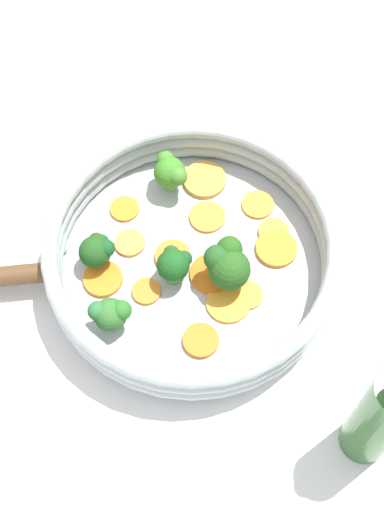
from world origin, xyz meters
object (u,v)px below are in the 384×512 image
Objects in this scene: carrot_slice_0 at (247,295)px; carrot_slice_6 at (173,256)px; broccoli_floret_4 at (170,172)px; broccoli_floret_1 at (174,264)px; carrot_slice_1 at (201,340)px; oil_bottle at (382,416)px; carrot_slice_9 at (125,209)px; carrot_slice_3 at (210,277)px; carrot_slice_11 at (207,217)px; carrot_slice_12 at (276,249)px; broccoli_floret_0 at (110,314)px; carrot_slice_7 at (228,303)px; carrot_slice_10 at (205,180)px; broccoli_floret_3 at (229,263)px; carrot_slice_8 at (130,243)px; carrot_slice_2 at (146,291)px; carrot_slice_5 at (258,205)px; carrot_slice_13 at (103,279)px; carrot_slice_4 at (274,232)px; skillet at (192,267)px; broccoli_floret_2 at (97,250)px.

carrot_slice_6 is (0.09, 0.01, 0.00)m from carrot_slice_0.
broccoli_floret_1 is at bearing 126.42° from broccoli_floret_4.
oil_bottle is at bearing -177.34° from carrot_slice_1.
carrot_slice_3 is at bearing 171.82° from carrot_slice_9.
carrot_slice_11 is at bearing -152.56° from carrot_slice_9.
carrot_slice_12 is 1.04× the size of broccoli_floret_0.
carrot_slice_7 is 0.95× the size of carrot_slice_10.
broccoli_floret_3 is (0.02, -0.07, 0.03)m from carrot_slice_1.
carrot_slice_8 is 1.02× the size of carrot_slice_9.
carrot_slice_2 is 0.16m from carrot_slice_5.
carrot_slice_7 is at bearing 135.13° from carrot_slice_11.
carrot_slice_1 is 0.19m from carrot_slice_10.
carrot_slice_1 is 0.79× the size of broccoli_floret_1.
broccoli_floret_1 reaches higher than carrot_slice_1.
carrot_slice_8 is at bearing 7.41° from carrot_slice_0.
carrot_slice_10 is at bearing -39.49° from carrot_slice_0.
carrot_slice_13 is (0.02, 0.16, -0.00)m from carrot_slice_10.
carrot_slice_13 is at bearing 35.31° from carrot_slice_3.
carrot_slice_13 is at bearing 22.26° from carrot_slice_7.
carrot_slice_6 is 0.27m from oil_bottle.
broccoli_floret_1 is (-0.01, 0.02, 0.02)m from carrot_slice_6.
carrot_slice_8 and carrot_slice_11 have the same top height.
carrot_slice_3 is 1.05× the size of carrot_slice_12.
carrot_slice_7 is at bearing 57.52° from carrot_slice_0.
carrot_slice_5 is (0.03, -0.02, -0.00)m from carrot_slice_4.
carrot_slice_1 is 0.77× the size of broccoli_floret_4.
carrot_slice_5 is 0.93× the size of carrot_slice_6.
carrot_slice_13 reaches higher than skillet.
broccoli_floret_1 is at bearing 50.48° from carrot_slice_12.
broccoli_floret_2 is (-0.02, 0.07, 0.02)m from carrot_slice_9.
broccoli_floret_3 reaches higher than carrot_slice_4.
carrot_slice_0 is 0.14m from carrot_slice_8.
carrot_slice_6 is (0.07, 0.08, 0.00)m from carrot_slice_4.
carrot_slice_2 is 0.26m from oil_bottle.
carrot_slice_0 is at bearing -148.42° from carrot_slice_2.
carrot_slice_1 is 0.65× the size of broccoli_floret_3.
carrot_slice_6 is (0.04, 0.10, 0.00)m from carrot_slice_5.
carrot_slice_6 and carrot_slice_12 have the same top height.
carrot_slice_7 is 1.41× the size of carrot_slice_8.
broccoli_floret_4 is at bearing -42.28° from skillet.
carrot_slice_11 is at bearing 169.28° from broccoli_floret_4.
skillet is 0.25m from oil_bottle.
carrot_slice_3 is 0.12m from broccoli_floret_2.
skillet is 8.05× the size of carrot_slice_5.
carrot_slice_5 is 0.80× the size of carrot_slice_12.
broccoli_floret_4 is at bearing -1.22° from carrot_slice_12.
skillet is at bearing -17.83° from carrot_slice_7.
carrot_slice_10 is at bearing -28.66° from oil_bottle.
carrot_slice_12 reaches higher than skillet.
carrot_slice_11 is 0.13m from broccoli_floret_2.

